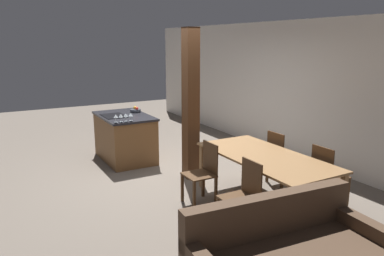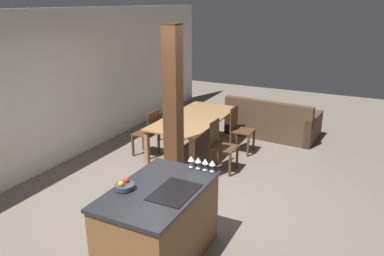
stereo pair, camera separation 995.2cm
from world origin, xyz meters
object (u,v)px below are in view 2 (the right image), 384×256
at_px(dining_table, 195,121).
at_px(timber_post, 173,113).
at_px(wine_glass_near, 212,163).
at_px(dining_chair_near_left, 220,145).
at_px(couch, 272,123).
at_px(wine_glass_end, 191,159).
at_px(dining_chair_far_left, 149,132).
at_px(kitchen_island, 159,224).
at_px(wine_glass_middle, 205,162).
at_px(dining_chair_far_right, 173,119).
at_px(dining_chair_near_right, 239,129).
at_px(fruit_bowl, 124,185).
at_px(wine_glass_far, 198,160).

bearing_deg(dining_table, timber_post, -165.69).
xyz_separation_m(wine_glass_near, dining_table, (2.36, 1.39, -0.36)).
bearing_deg(dining_chair_near_left, couch, -9.07).
relative_size(dining_chair_near_left, couch, 0.45).
height_order(dining_table, couch, couch).
xyz_separation_m(wine_glass_end, dining_chair_far_left, (1.89, 1.84, -0.55)).
relative_size(kitchen_island, wine_glass_middle, 9.77).
height_order(wine_glass_end, timber_post, timber_post).
bearing_deg(wine_glass_near, wine_glass_end, 90.00).
height_order(wine_glass_end, dining_chair_far_right, wine_glass_end).
height_order(dining_chair_near_right, dining_chair_far_left, same).
bearing_deg(dining_table, dining_chair_near_right, -56.82).
height_order(fruit_bowl, dining_chair_far_left, fruit_bowl).
bearing_deg(wine_glass_near, dining_chair_near_right, 13.07).
distance_m(wine_glass_end, dining_chair_near_left, 2.00).
height_order(wine_glass_end, dining_table, wine_glass_end).
distance_m(fruit_bowl, wine_glass_far, 0.94).
bearing_deg(dining_chair_far_right, dining_chair_near_right, 90.00).
xyz_separation_m(wine_glass_near, wine_glass_middle, (0.00, 0.09, 0.00)).
bearing_deg(dining_chair_far_left, dining_chair_near_left, 90.00).
xyz_separation_m(wine_glass_near, dining_chair_near_right, (2.84, 0.66, -0.55)).
bearing_deg(dining_chair_far_left, couch, 139.91).
distance_m(kitchen_island, dining_chair_near_right, 3.48).
relative_size(wine_glass_far, dining_chair_near_left, 0.16).
bearing_deg(couch, dining_chair_near_right, 78.64).
distance_m(wine_glass_near, wine_glass_far, 0.18).
distance_m(kitchen_island, wine_glass_far, 0.86).
distance_m(dining_chair_near_right, timber_post, 2.14).
bearing_deg(wine_glass_middle, timber_post, 46.08).
bearing_deg(timber_post, dining_chair_far_right, 29.48).
relative_size(wine_glass_near, dining_chair_far_right, 0.16).
bearing_deg(dining_table, fruit_bowl, -167.28).
distance_m(dining_chair_near_left, couch, 2.17).
height_order(wine_glass_far, dining_chair_near_left, wine_glass_far).
relative_size(fruit_bowl, dining_chair_near_left, 0.24).
bearing_deg(couch, wine_glass_end, 95.31).
bearing_deg(dining_chair_near_right, wine_glass_far, -170.50).
bearing_deg(wine_glass_far, dining_chair_far_right, 34.22).
height_order(dining_chair_near_left, dining_chair_near_right, same).
bearing_deg(dining_chair_far_left, dining_chair_far_right, -180.00).
bearing_deg(dining_chair_far_left, fruit_bowl, 28.21).
height_order(wine_glass_near, dining_table, wine_glass_near).
relative_size(wine_glass_far, dining_table, 0.07).
bearing_deg(dining_chair_near_right, timber_post, 169.83).
distance_m(wine_glass_far, dining_chair_far_right, 3.48).
distance_m(kitchen_island, dining_chair_far_right, 3.88).
relative_size(fruit_bowl, timber_post, 0.08).
height_order(wine_glass_near, couch, wine_glass_near).
xyz_separation_m(wine_glass_near, wine_glass_end, (0.00, 0.28, 0.00)).
xyz_separation_m(wine_glass_far, couch, (4.02, 0.13, -0.74)).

